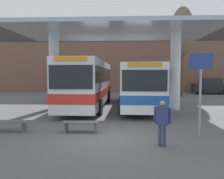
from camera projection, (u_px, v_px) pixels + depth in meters
The scene contains 11 objects.
ground_plane at pixel (107, 137), 8.50m from camera, with size 100.00×100.00×0.00m, color #565456.
townhouse_backdrop at pixel (118, 53), 30.59m from camera, with size 40.00×0.58×9.31m.
station_canopy at pixel (114, 39), 15.29m from camera, with size 13.59×6.97×5.59m.
transit_bus_left_bay at pixel (89, 82), 16.38m from camera, with size 2.88×10.76×3.39m.
transit_bus_center_bay at pixel (139, 84), 16.40m from camera, with size 3.01×10.64×3.10m.
waiting_bench_near_pillar at pixel (8, 124), 9.30m from camera, with size 1.71×0.44×0.46m.
waiting_bench_mid_platform at pixel (81, 125), 9.17m from camera, with size 1.53×0.44×0.46m.
info_sign_platform at pixel (201, 78), 8.42m from camera, with size 0.90×0.09×3.25m.
pedestrian_waiting at pixel (162, 119), 7.33m from camera, with size 0.58×0.32×1.56m.
poplar_tree_behind_left at pixel (182, 33), 24.03m from camera, with size 2.49×2.49×9.91m.
parked_car_street at pixel (210, 86), 27.56m from camera, with size 4.42×2.16×2.03m.
Camera 1 is at (0.55, -8.34, 2.43)m, focal length 35.00 mm.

